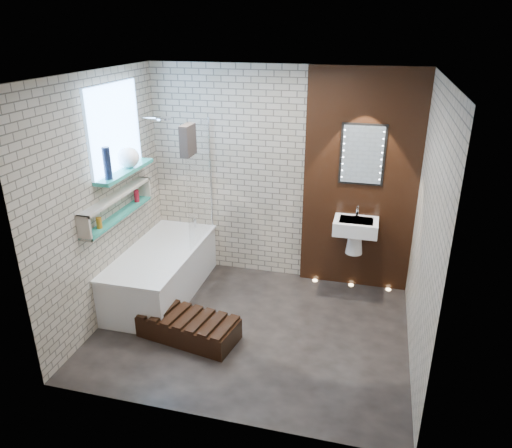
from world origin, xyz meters
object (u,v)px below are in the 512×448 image
(bathtub, at_px, (162,271))
(walnut_step, at_px, (189,328))
(washbasin, at_px, (355,231))
(led_mirror, at_px, (362,155))
(bath_screen, at_px, (200,183))

(bathtub, distance_m, walnut_step, 0.99)
(bathtub, relative_size, walnut_step, 1.73)
(walnut_step, bearing_deg, bathtub, 129.80)
(washbasin, relative_size, led_mirror, 0.83)
(washbasin, xyz_separation_m, walnut_step, (-1.55, -1.37, -0.68))
(bathtub, distance_m, bath_screen, 1.14)
(washbasin, height_order, walnut_step, washbasin)
(washbasin, distance_m, led_mirror, 0.88)
(bathtub, height_order, bath_screen, bath_screen)
(led_mirror, height_order, walnut_step, led_mirror)
(bathtub, relative_size, bath_screen, 1.24)
(led_mirror, xyz_separation_m, walnut_step, (-1.55, -1.53, -1.54))
(bath_screen, height_order, washbasin, bath_screen)
(bath_screen, xyz_separation_m, walnut_step, (0.27, -1.19, -1.17))
(bath_screen, relative_size, washbasin, 2.41)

